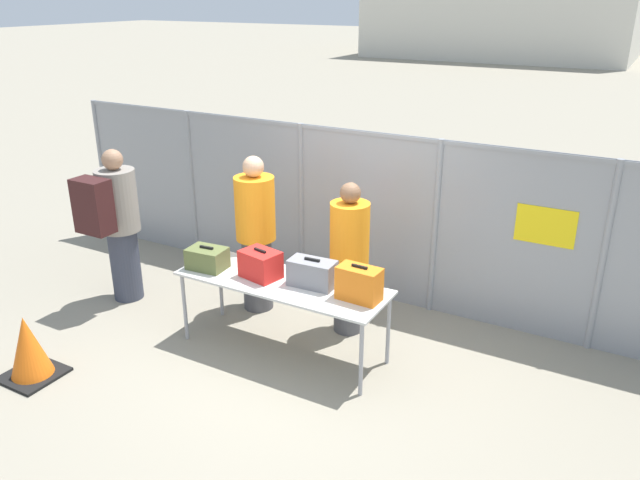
{
  "coord_description": "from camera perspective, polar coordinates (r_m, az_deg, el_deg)",
  "views": [
    {
      "loc": [
        2.93,
        -4.66,
        3.48
      ],
      "look_at": [
        -0.04,
        0.66,
        1.05
      ],
      "focal_mm": 35.0,
      "sensor_mm": 36.0,
      "label": 1
    }
  ],
  "objects": [
    {
      "name": "suitcase_olive",
      "position": [
        6.58,
        -10.27,
        -1.66
      ],
      "size": [
        0.41,
        0.31,
        0.24
      ],
      "color": "#566033",
      "rests_on": "inspection_table"
    },
    {
      "name": "traffic_cone",
      "position": [
        6.67,
        -25.1,
        -9.02
      ],
      "size": [
        0.52,
        0.52,
        0.65
      ],
      "color": "black",
      "rests_on": "ground_plane"
    },
    {
      "name": "distant_hangar",
      "position": [
        41.29,
        17.44,
        19.94
      ],
      "size": [
        14.08,
        13.53,
        5.69
      ],
      "color": "beige",
      "rests_on": "ground_plane"
    },
    {
      "name": "security_worker_far",
      "position": [
        7.1,
        -5.88,
        0.7
      ],
      "size": [
        0.45,
        0.45,
        1.83
      ],
      "rotation": [
        0.0,
        0.0,
        3.19
      ],
      "color": "#4C4C51",
      "rests_on": "ground_plane"
    },
    {
      "name": "ground_plane",
      "position": [
        6.52,
        -2.54,
        -10.57
      ],
      "size": [
        120.0,
        120.0,
        0.0
      ],
      "primitive_type": "plane",
      "color": "gray"
    },
    {
      "name": "utility_trailer",
      "position": [
        9.66,
        17.35,
        2.03
      ],
      "size": [
        4.55,
        2.11,
        0.65
      ],
      "color": "white",
      "rests_on": "ground_plane"
    },
    {
      "name": "traveler_hooded",
      "position": [
        7.6,
        -18.19,
        1.68
      ],
      "size": [
        0.46,
        0.71,
        1.84
      ],
      "rotation": [
        0.0,
        0.0,
        -0.16
      ],
      "color": "#383D4C",
      "rests_on": "ground_plane"
    },
    {
      "name": "inspection_table",
      "position": [
        6.26,
        -3.48,
        -4.25
      ],
      "size": [
        2.19,
        0.74,
        0.8
      ],
      "color": "silver",
      "rests_on": "ground_plane"
    },
    {
      "name": "suitcase_red",
      "position": [
        6.29,
        -5.46,
        -2.22
      ],
      "size": [
        0.43,
        0.35,
        0.3
      ],
      "color": "red",
      "rests_on": "inspection_table"
    },
    {
      "name": "fence_section",
      "position": [
        7.38,
        4.22,
        2.56
      ],
      "size": [
        8.79,
        0.07,
        2.03
      ],
      "color": "gray",
      "rests_on": "ground_plane"
    },
    {
      "name": "suitcase_orange",
      "position": [
        5.82,
        3.6,
        -4.0
      ],
      "size": [
        0.42,
        0.24,
        0.35
      ],
      "color": "orange",
      "rests_on": "inspection_table"
    },
    {
      "name": "suitcase_grey",
      "position": [
        6.09,
        -0.72,
        -3.05
      ],
      "size": [
        0.47,
        0.26,
        0.29
      ],
      "color": "slate",
      "rests_on": "inspection_table"
    },
    {
      "name": "security_worker_near",
      "position": [
        6.6,
        2.69,
        -1.55
      ],
      "size": [
        0.42,
        0.42,
        1.69
      ],
      "rotation": [
        0.0,
        0.0,
        3.18
      ],
      "color": "#4C4C51",
      "rests_on": "ground_plane"
    }
  ]
}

